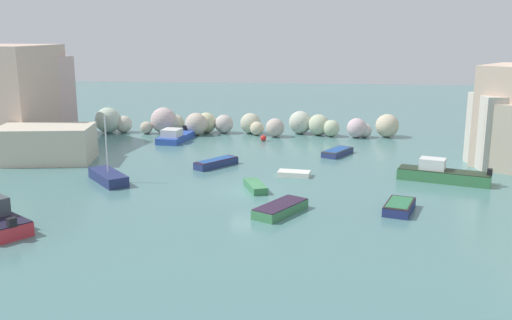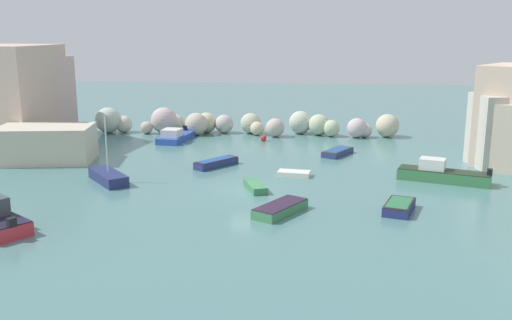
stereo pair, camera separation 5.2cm
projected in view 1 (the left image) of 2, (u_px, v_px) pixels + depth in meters
The scene contains 12 objects.
cove_water at pixel (248, 191), 40.59m from camera, with size 160.00×160.00×0.00m, color slate.
rock_breakwater at pixel (234, 124), 61.84m from camera, with size 32.69×4.49×2.79m.
channel_buoy at pixel (263, 138), 58.29m from camera, with size 0.61×0.61×0.61m, color red.
moored_boat_0 at pixel (175, 136), 58.28m from camera, with size 2.95×5.75×1.38m.
moored_boat_1 at pixel (216, 163), 47.61m from camera, with size 3.38×3.94×0.63m.
moored_boat_2 at pixel (108, 177), 42.78m from camera, with size 4.07×4.45×5.05m.
moored_boat_4 at pixel (255, 186), 40.82m from camera, with size 2.05×3.23×0.50m.
moored_boat_5 at pixel (399, 207), 35.98m from camera, with size 2.44×3.44×0.62m.
moored_boat_6 at pixel (294, 174), 44.56m from camera, with size 2.62×1.60×0.40m.
moored_boat_7 at pixel (337, 152), 51.91m from camera, with size 3.02×3.90×0.54m.
moored_boat_8 at pixel (442, 174), 42.94m from camera, with size 6.83×3.70×1.71m.
moored_boat_9 at pixel (281, 209), 35.61m from camera, with size 3.42×4.29×0.63m.
Camera 1 is at (4.54, -38.79, 11.31)m, focal length 40.26 mm.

